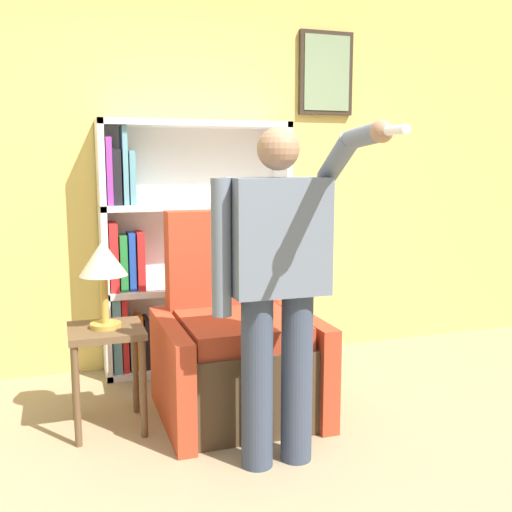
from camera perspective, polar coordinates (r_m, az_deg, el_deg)
wall_back at (r=4.24m, az=-8.12°, el=8.47°), size 8.00×0.11×2.80m
bookcase at (r=4.13m, az=-7.51°, el=0.39°), size 1.29×0.28×1.71m
armchair at (r=3.48m, az=-2.02°, el=-8.94°), size 0.87×0.84×1.15m
person_standing at (r=2.74m, az=2.14°, el=-2.05°), size 0.59×0.78×1.59m
side_table at (r=3.32m, az=-14.05°, el=-8.48°), size 0.39×0.39×0.56m
table_lamp at (r=3.22m, az=-14.36°, el=-0.65°), size 0.25×0.25×0.47m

